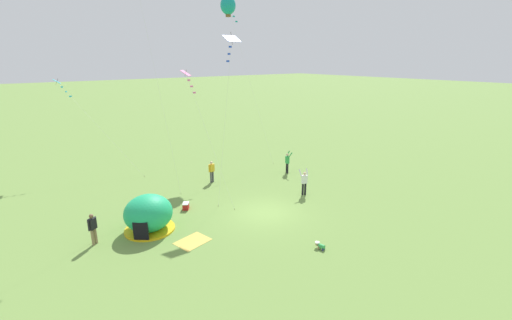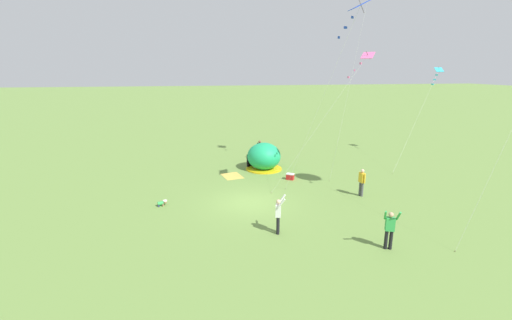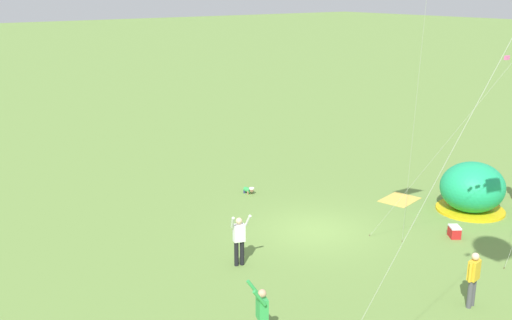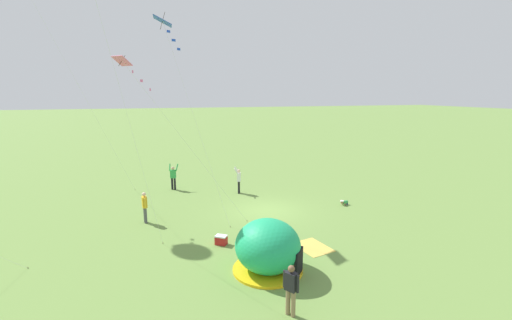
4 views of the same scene
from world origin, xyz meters
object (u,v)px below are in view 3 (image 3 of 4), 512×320
(person_flying_kite, at_px, (239,238))
(person_arms_raised, at_px, (262,315))
(person_near_tent, at_px, (473,277))
(popup_tent, at_px, (472,188))
(cooler_box, at_px, (454,232))
(toddler_crawling, at_px, (249,190))

(person_flying_kite, bearing_deg, person_arms_raised, 61.63)
(person_flying_kite, distance_m, person_arms_raised, 4.93)
(person_near_tent, distance_m, person_arms_raised, 6.56)
(popup_tent, height_order, person_near_tent, popup_tent)
(cooler_box, xyz_separation_m, person_flying_kite, (7.86, -2.90, 0.78))
(toddler_crawling, height_order, person_near_tent, person_near_tent)
(person_near_tent, height_order, person_arms_raised, person_arms_raised)
(person_flying_kite, bearing_deg, popup_tent, 171.57)
(toddler_crawling, distance_m, person_flying_kite, 7.34)
(person_flying_kite, height_order, person_arms_raised, same)
(person_arms_raised, bearing_deg, person_near_tent, 162.66)
(person_arms_raised, bearing_deg, person_flying_kite, -118.37)
(popup_tent, xyz_separation_m, toddler_crawling, (6.23, -7.31, -0.82))
(popup_tent, relative_size, cooler_box, 4.35)
(cooler_box, relative_size, person_flying_kite, 0.34)
(toddler_crawling, distance_m, person_arms_raised, 12.21)
(person_near_tent, relative_size, person_arms_raised, 0.91)
(person_flying_kite, height_order, person_near_tent, person_flying_kite)
(toddler_crawling, bearing_deg, person_arms_raised, 55.59)
(popup_tent, xyz_separation_m, cooler_box, (2.91, 1.30, -0.78))
(cooler_box, bearing_deg, person_arms_raised, 8.05)
(cooler_box, relative_size, person_arms_raised, 0.34)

